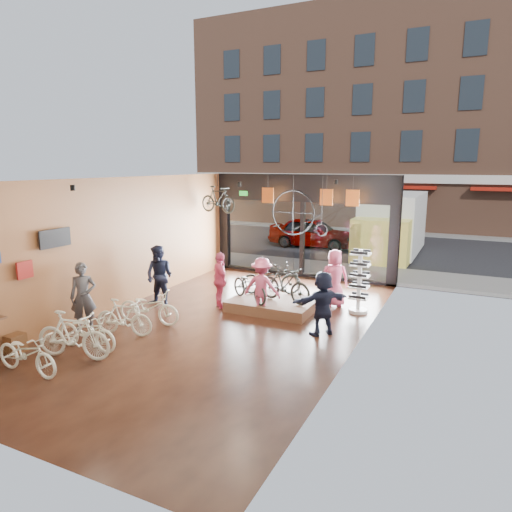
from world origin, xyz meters
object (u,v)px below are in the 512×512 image
Objects in this scene: street_car at (312,232)px; hung_bike at (218,199)px; display_bike_left at (250,286)px; display_bike_mid at (285,284)px; customer_2 at (220,280)px; customer_3 at (262,287)px; sunglasses_rack at (359,281)px; floor_bike_2 at (87,331)px; floor_bike_4 at (149,307)px; customer_1 at (159,276)px; display_platform at (274,304)px; display_bike_right at (271,279)px; penny_farthing at (302,215)px; floor_bike_3 at (124,317)px; customer_5 at (323,303)px; customer_4 at (334,278)px; box_truck at (390,226)px; floor_bike_1 at (73,335)px; floor_bike_0 at (27,353)px; customer_0 at (83,297)px.

street_car is 2.78× the size of hung_bike.
display_bike_left is 1.02m from display_bike_mid.
customer_2 is 1.01× the size of customer_3.
display_bike_left is 0.92× the size of sunglasses_rack.
floor_bike_2 is at bearing -175.43° from display_bike_left.
floor_bike_2 is 4.70m from customer_3.
customer_1 reaches higher than floor_bike_4.
floor_bike_2 is 5.27m from display_platform.
hung_bike is (-5.52, 1.61, 2.01)m from sunglasses_rack.
display_bike_right is 0.93× the size of penny_farthing.
hung_bike is at bearing -3.18° from floor_bike_3.
display_bike_left reaches higher than floor_bike_4.
street_car is 2.72× the size of customer_5.
customer_2 is at bearing 129.34° from display_bike_left.
hung_bike is at bearing 74.82° from display_bike_left.
floor_bike_2 is 1.01× the size of customer_3.
sunglasses_rack is 1.15× the size of hung_bike.
customer_4 is at bearing -55.92° from floor_bike_4.
customer_2 is at bearing -112.20° from penny_farthing.
customer_5 is at bearing -88.85° from box_truck.
sunglasses_rack is at bearing -118.15° from customer_2.
penny_farthing is at bearing -71.97° from hung_bike.
display_platform is 2.54m from sunglasses_rack.
penny_farthing is 3.12m from hung_bike.
sunglasses_rack reaches higher than floor_bike_2.
hung_bike is at bearing -16.46° from customer_2.
customer_5 is 1.02× the size of hung_bike.
floor_bike_1 is 0.99× the size of display_bike_right.
hung_bike reaches higher than street_car.
box_truck is 15.85m from floor_bike_0.
penny_farthing is (2.13, -7.50, 1.75)m from street_car.
customer_3 reaches higher than customer_5.
penny_farthing is 1.22× the size of hung_bike.
customer_3 is 1.01× the size of customer_5.
floor_bike_1 is at bearing -137.38° from sunglasses_rack.
floor_bike_4 is at bearing -133.85° from display_platform.
floor_bike_0 is 0.69× the size of display_platform.
floor_bike_0 is 0.86× the size of penny_farthing.
floor_bike_1 is at bearing -7.04° from customer_5.
penny_farthing is (-0.06, 3.31, 1.68)m from customer_3.
display_bike_mid is (-1.29, -9.29, -0.59)m from box_truck.
penny_farthing reaches higher than display_bike_right.
floor_bike_2 is at bearing -82.64° from customer_1.
hung_bike reaches higher than customer_1.
hung_bike is (-3.14, 3.02, 2.11)m from customer_3.
street_car is 13.69m from floor_bike_3.
box_truck reaches higher than floor_bike_1.
customer_2 is (2.17, 3.11, -0.05)m from customer_0.
floor_bike_1 is 1.08× the size of floor_bike_2.
display_bike_left is at bearing -143.83° from display_platform.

